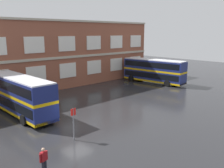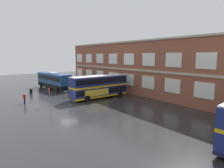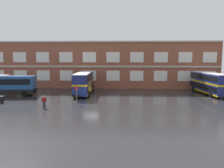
% 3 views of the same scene
% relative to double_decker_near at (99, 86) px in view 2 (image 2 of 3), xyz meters
% --- Properties ---
extents(ground_plane, '(120.00, 120.00, 0.00)m').
position_rel_double_decker_near_xyz_m(ground_plane, '(2.28, -4.97, -2.15)').
color(ground_plane, '#232326').
extents(brick_terminal_building, '(52.20, 8.19, 10.50)m').
position_rel_double_decker_near_xyz_m(brick_terminal_building, '(2.70, 11.01, 2.95)').
color(brick_terminal_building, brown).
rests_on(brick_terminal_building, ground).
extents(double_decker_near, '(3.08, 11.06, 4.07)m').
position_rel_double_decker_near_xyz_m(double_decker_near, '(0.00, 0.00, 0.00)').
color(double_decker_near, navy).
rests_on(double_decker_near, ground).
extents(touring_coach, '(12.19, 3.77, 3.80)m').
position_rel_double_decker_near_xyz_m(touring_coach, '(-14.62, -3.02, -0.24)').
color(touring_coach, navy).
rests_on(touring_coach, ground).
extents(waiting_passenger, '(0.64, 0.32, 1.70)m').
position_rel_double_decker_near_xyz_m(waiting_passenger, '(-3.62, -11.97, -1.22)').
color(waiting_passenger, black).
rests_on(waiting_passenger, ground).
extents(bus_stand_flag, '(0.44, 0.10, 2.70)m').
position_rel_double_decker_near_xyz_m(bus_stand_flag, '(0.43, -9.29, -0.51)').
color(bus_stand_flag, slate).
rests_on(bus_stand_flag, ground).
extents(station_litter_bin, '(0.60, 0.60, 1.03)m').
position_rel_double_decker_near_xyz_m(station_litter_bin, '(-11.33, -8.97, -1.63)').
color(station_litter_bin, black).
rests_on(station_litter_bin, ground).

